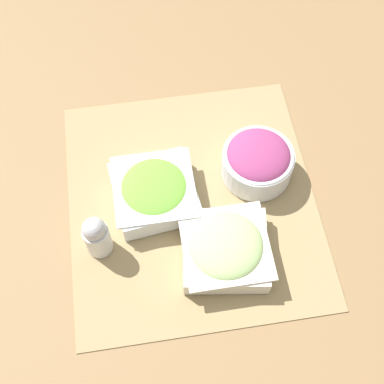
{
  "coord_description": "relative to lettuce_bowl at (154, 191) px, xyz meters",
  "views": [
    {
      "loc": [
        -0.45,
        0.07,
        0.86
      ],
      "look_at": [
        0.0,
        0.0,
        0.03
      ],
      "focal_mm": 50.0,
      "sensor_mm": 36.0,
      "label": 1
    }
  ],
  "objects": [
    {
      "name": "lettuce_bowl",
      "position": [
        0.0,
        0.0,
        0.0
      ],
      "size": [
        0.15,
        0.15,
        0.05
      ],
      "color": "white",
      "rests_on": "placemat"
    },
    {
      "name": "onion_bowl",
      "position": [
        0.03,
        -0.19,
        0.01
      ],
      "size": [
        0.13,
        0.13,
        0.07
      ],
      "color": "silver",
      "rests_on": "placemat"
    },
    {
      "name": "placemat",
      "position": [
        -0.01,
        -0.07,
        -0.03
      ],
      "size": [
        0.48,
        0.44,
        0.0
      ],
      "color": "#937F56",
      "rests_on": "ground_plane"
    },
    {
      "name": "pepper_shaker",
      "position": [
        -0.08,
        0.1,
        0.02
      ],
      "size": [
        0.04,
        0.04,
        0.09
      ],
      "color": "silver",
      "rests_on": "placemat"
    },
    {
      "name": "ground_plane",
      "position": [
        -0.01,
        -0.07,
        -0.03
      ],
      "size": [
        3.0,
        3.0,
        0.0
      ],
      "primitive_type": "plane",
      "color": "olive"
    },
    {
      "name": "cucumber_bowl",
      "position": [
        -0.13,
        -0.1,
        0.0
      ],
      "size": [
        0.16,
        0.16,
        0.06
      ],
      "color": "silver",
      "rests_on": "placemat"
    }
  ]
}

